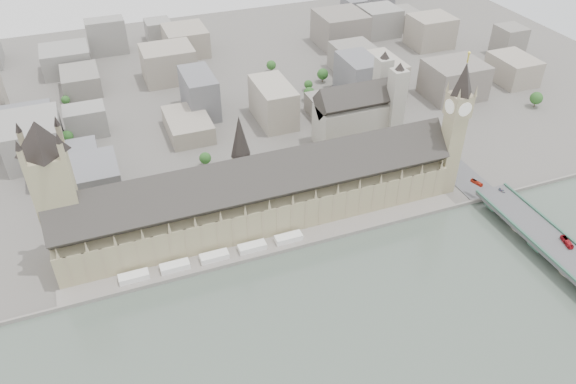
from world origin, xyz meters
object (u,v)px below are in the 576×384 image
object	(u,v)px
elizabeth_tower	(456,120)
victoria_tower	(55,189)
palace_of_westminster	(260,195)
red_bus_south	(567,242)
westminster_abbey	(359,113)
car_approach	(502,190)
red_bus_north	(477,183)
westminster_bridge	(562,259)

from	to	relation	value
elizabeth_tower	victoria_tower	xyz separation A→B (m)	(-260.00, 18.00, -2.88)
palace_of_westminster	red_bus_south	size ratio (longest dim) A/B	22.97
westminster_abbey	car_approach	xyz separation A→B (m)	(55.96, -115.80, -14.11)
red_bus_south	red_bus_north	bearing A→B (deg)	113.41
red_bus_south	car_approach	size ratio (longest dim) A/B	2.31
victoria_tower	car_approach	size ratio (longest dim) A/B	20.02
elizabeth_tower	red_bus_north	distance (m)	51.85
palace_of_westminster	westminster_abbey	distance (m)	134.09
elizabeth_tower	westminster_bridge	world-z (taller)	elizabeth_tower
palace_of_westminster	red_bus_south	world-z (taller)	palace_of_westminster
red_bus_south	palace_of_westminster	bearing A→B (deg)	162.25
car_approach	red_bus_south	bearing A→B (deg)	-102.62
victoria_tower	westminster_bridge	xyz separation A→B (m)	(284.00, -113.50, -50.08)
palace_of_westminster	westminster_bridge	xyz separation A→B (m)	(162.00, -107.20, -17.58)
victoria_tower	elizabeth_tower	bearing A→B (deg)	-3.96
palace_of_westminster	westminster_bridge	distance (m)	195.05
palace_of_westminster	westminster_bridge	size ratio (longest dim) A/B	0.82
westminster_bridge	westminster_abbey	xyz separation A→B (m)	(-51.08, 182.50, 19.96)
westminster_abbey	westminster_bridge	bearing A→B (deg)	-74.36
palace_of_westminster	red_bus_north	xyz separation A→B (m)	(155.21, -26.86, -11.13)
red_bus_north	elizabeth_tower	bearing A→B (deg)	121.35
elizabeth_tower	car_approach	size ratio (longest dim) A/B	21.52
victoria_tower	westminster_abbey	bearing A→B (deg)	16.50
victoria_tower	red_bus_north	world-z (taller)	victoria_tower
palace_of_westminster	red_bus_north	size ratio (longest dim) A/B	27.75
westminster_bridge	westminster_abbey	size ratio (longest dim) A/B	4.78
victoria_tower	westminster_abbey	world-z (taller)	victoria_tower
westminster_abbey	red_bus_south	world-z (taller)	westminster_abbey
red_bus_north	westminster_abbey	bearing A→B (deg)	96.16
elizabeth_tower	car_approach	world-z (taller)	elizabeth_tower
palace_of_westminster	victoria_tower	distance (m)	126.41
victoria_tower	westminster_bridge	world-z (taller)	victoria_tower
elizabeth_tower	westminster_abbey	size ratio (longest dim) A/B	1.58
westminster_bridge	westminster_abbey	bearing A→B (deg)	105.64
westminster_bridge	car_approach	bearing A→B (deg)	85.81
elizabeth_tower	red_bus_south	xyz separation A→B (m)	(30.58, -89.45, -46.23)
westminster_bridge	car_approach	distance (m)	67.13
westminster_bridge	red_bus_south	world-z (taller)	red_bus_south
victoria_tower	westminster_bridge	size ratio (longest dim) A/B	0.31
red_bus_north	red_bus_south	bearing A→B (deg)	-97.07
palace_of_westminster	red_bus_north	distance (m)	157.91
palace_of_westminster	westminster_abbey	size ratio (longest dim) A/B	3.90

